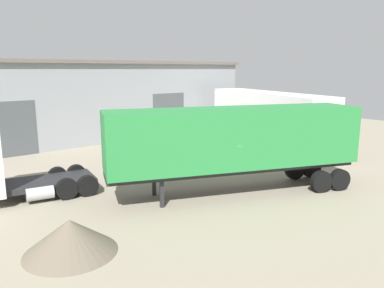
% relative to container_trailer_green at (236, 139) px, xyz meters
% --- Properties ---
extents(ground_plane, '(60.00, 60.00, 0.00)m').
position_rel_container_trailer_green_xyz_m(ground_plane, '(0.35, 0.17, -2.51)').
color(ground_plane, gray).
extents(warehouse_building, '(28.85, 8.38, 6.24)m').
position_rel_container_trailer_green_xyz_m(warehouse_building, '(0.35, 18.11, 0.62)').
color(warehouse_building, '#93999E').
rests_on(warehouse_building, ground_plane).
extents(container_trailer_green, '(11.55, 6.63, 3.90)m').
position_rel_container_trailer_green_xyz_m(container_trailer_green, '(0.00, 0.00, 0.00)').
color(container_trailer_green, '#28843D').
rests_on(container_trailer_green, ground_plane).
extents(container_trailer_orange, '(5.65, 12.41, 3.93)m').
position_rel_container_trailer_green_xyz_m(container_trailer_orange, '(9.86, 6.21, 0.01)').
color(container_trailer_orange, silver).
rests_on(container_trailer_orange, ground_plane).
extents(gravel_pile, '(2.89, 2.89, 1.08)m').
position_rel_container_trailer_green_xyz_m(gravel_pile, '(-8.05, -0.78, -1.96)').
color(gravel_pile, '#665B4C').
rests_on(gravel_pile, ground_plane).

